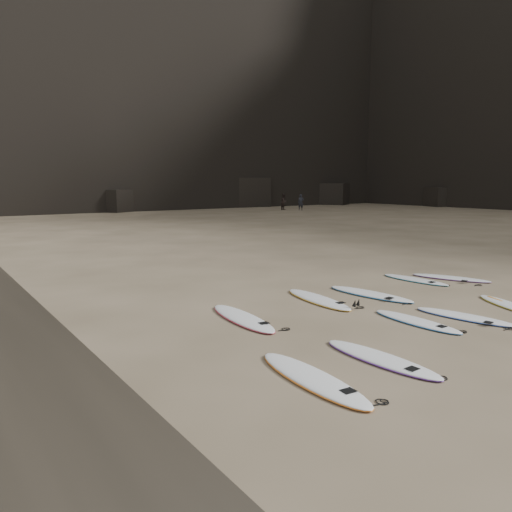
{
  "coord_description": "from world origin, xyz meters",
  "views": [
    {
      "loc": [
        -9.63,
        -6.71,
        3.25
      ],
      "look_at": [
        -3.05,
        2.79,
        1.5
      ],
      "focal_mm": 35.0,
      "sensor_mm": 36.0,
      "label": 1
    }
  ],
  "objects_px": {
    "surfboard_4": "(509,305)",
    "surfboard_6": "(318,299)",
    "surfboard_0": "(312,378)",
    "surfboard_2": "(416,321)",
    "surfboard_9": "(451,278)",
    "surfboard_8": "(415,279)",
    "person_b": "(284,202)",
    "surfboard_3": "(465,316)",
    "surfboard_7": "(370,294)",
    "person_a": "(301,202)",
    "surfboard_5": "(242,318)",
    "surfboard_1": "(381,358)"
  },
  "relations": [
    {
      "from": "surfboard_4",
      "to": "surfboard_6",
      "type": "xyz_separation_m",
      "value": [
        -3.7,
        3.29,
        0.01
      ]
    },
    {
      "from": "surfboard_0",
      "to": "surfboard_2",
      "type": "distance_m",
      "value": 4.36
    },
    {
      "from": "surfboard_4",
      "to": "surfboard_9",
      "type": "relative_size",
      "value": 0.9
    },
    {
      "from": "surfboard_8",
      "to": "person_b",
      "type": "height_order",
      "value": "person_b"
    },
    {
      "from": "surfboard_2",
      "to": "surfboard_3",
      "type": "relative_size",
      "value": 0.98
    },
    {
      "from": "surfboard_0",
      "to": "surfboard_9",
      "type": "distance_m",
      "value": 10.19
    },
    {
      "from": "person_b",
      "to": "surfboard_7",
      "type": "bearing_deg",
      "value": -145.82
    },
    {
      "from": "surfboard_7",
      "to": "person_a",
      "type": "relative_size",
      "value": 1.59
    },
    {
      "from": "surfboard_4",
      "to": "surfboard_0",
      "type": "bearing_deg",
      "value": -149.54
    },
    {
      "from": "surfboard_4",
      "to": "surfboard_7",
      "type": "relative_size",
      "value": 0.82
    },
    {
      "from": "surfboard_3",
      "to": "person_b",
      "type": "height_order",
      "value": "person_b"
    },
    {
      "from": "surfboard_2",
      "to": "surfboard_5",
      "type": "distance_m",
      "value": 4.04
    },
    {
      "from": "surfboard_6",
      "to": "surfboard_2",
      "type": "bearing_deg",
      "value": -74.3
    },
    {
      "from": "surfboard_0",
      "to": "surfboard_3",
      "type": "bearing_deg",
      "value": 11.63
    },
    {
      "from": "surfboard_9",
      "to": "surfboard_6",
      "type": "bearing_deg",
      "value": 156.36
    },
    {
      "from": "surfboard_3",
      "to": "surfboard_7",
      "type": "xyz_separation_m",
      "value": [
        -0.05,
        2.94,
        0.01
      ]
    },
    {
      "from": "surfboard_0",
      "to": "surfboard_5",
      "type": "height_order",
      "value": "same"
    },
    {
      "from": "surfboard_4",
      "to": "surfboard_5",
      "type": "relative_size",
      "value": 0.82
    },
    {
      "from": "surfboard_1",
      "to": "surfboard_4",
      "type": "relative_size",
      "value": 1.13
    },
    {
      "from": "surfboard_7",
      "to": "surfboard_5",
      "type": "bearing_deg",
      "value": 173.28
    },
    {
      "from": "surfboard_0",
      "to": "surfboard_8",
      "type": "distance_m",
      "value": 9.3
    },
    {
      "from": "surfboard_4",
      "to": "surfboard_7",
      "type": "bearing_deg",
      "value": 149.32
    },
    {
      "from": "surfboard_3",
      "to": "person_a",
      "type": "relative_size",
      "value": 1.38
    },
    {
      "from": "surfboard_8",
      "to": "surfboard_5",
      "type": "bearing_deg",
      "value": -177.98
    },
    {
      "from": "surfboard_8",
      "to": "person_b",
      "type": "bearing_deg",
      "value": 55.15
    },
    {
      "from": "surfboard_1",
      "to": "surfboard_9",
      "type": "height_order",
      "value": "surfboard_1"
    },
    {
      "from": "surfboard_1",
      "to": "surfboard_7",
      "type": "xyz_separation_m",
      "value": [
        3.79,
        3.73,
        0.0
      ]
    },
    {
      "from": "surfboard_9",
      "to": "surfboard_0",
      "type": "bearing_deg",
      "value": -179.07
    },
    {
      "from": "surfboard_3",
      "to": "surfboard_4",
      "type": "height_order",
      "value": "surfboard_3"
    },
    {
      "from": "surfboard_8",
      "to": "surfboard_9",
      "type": "distance_m",
      "value": 1.31
    },
    {
      "from": "surfboard_8",
      "to": "surfboard_4",
      "type": "bearing_deg",
      "value": -105.24
    },
    {
      "from": "surfboard_0",
      "to": "surfboard_1",
      "type": "height_order",
      "value": "surfboard_0"
    },
    {
      "from": "surfboard_6",
      "to": "surfboard_9",
      "type": "xyz_separation_m",
      "value": [
        5.67,
        -0.24,
        -0.0
      ]
    },
    {
      "from": "surfboard_2",
      "to": "surfboard_8",
      "type": "bearing_deg",
      "value": 38.81
    },
    {
      "from": "surfboard_0",
      "to": "person_a",
      "type": "height_order",
      "value": "person_a"
    },
    {
      "from": "surfboard_1",
      "to": "surfboard_5",
      "type": "bearing_deg",
      "value": 97.05
    },
    {
      "from": "surfboard_0",
      "to": "surfboard_3",
      "type": "distance_m",
      "value": 5.53
    },
    {
      "from": "surfboard_5",
      "to": "person_b",
      "type": "distance_m",
      "value": 44.66
    },
    {
      "from": "surfboard_6",
      "to": "surfboard_7",
      "type": "relative_size",
      "value": 0.99
    },
    {
      "from": "surfboard_7",
      "to": "person_b",
      "type": "relative_size",
      "value": 1.55
    },
    {
      "from": "surfboard_0",
      "to": "surfboard_2",
      "type": "bearing_deg",
      "value": 19.32
    },
    {
      "from": "surfboard_2",
      "to": "surfboard_9",
      "type": "height_order",
      "value": "surfboard_9"
    },
    {
      "from": "surfboard_3",
      "to": "person_a",
      "type": "distance_m",
      "value": 43.73
    },
    {
      "from": "surfboard_7",
      "to": "surfboard_0",
      "type": "bearing_deg",
      "value": -152.61
    },
    {
      "from": "surfboard_2",
      "to": "surfboard_6",
      "type": "xyz_separation_m",
      "value": [
        -0.44,
        2.9,
        0.01
      ]
    },
    {
      "from": "surfboard_1",
      "to": "surfboard_3",
      "type": "relative_size",
      "value": 1.07
    },
    {
      "from": "surfboard_3",
      "to": "surfboard_5",
      "type": "distance_m",
      "value": 5.31
    },
    {
      "from": "surfboard_5",
      "to": "person_b",
      "type": "bearing_deg",
      "value": 56.24
    },
    {
      "from": "surfboard_6",
      "to": "person_b",
      "type": "relative_size",
      "value": 1.54
    },
    {
      "from": "surfboard_2",
      "to": "person_a",
      "type": "distance_m",
      "value": 44.13
    }
  ]
}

